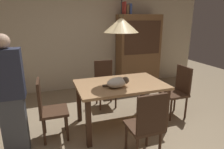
{
  "coord_description": "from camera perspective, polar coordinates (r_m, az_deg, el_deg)",
  "views": [
    {
      "loc": [
        -0.96,
        -2.19,
        1.75
      ],
      "look_at": [
        0.05,
        0.73,
        0.85
      ],
      "focal_mm": 30.9,
      "sensor_mm": 36.0,
      "label": 1
    }
  ],
  "objects": [
    {
      "name": "chair_left_side",
      "position": [
        2.99,
        -18.39,
        -9.12
      ],
      "size": [
        0.4,
        0.4,
        0.93
      ],
      "color": "#472D1E",
      "rests_on": "ground"
    },
    {
      "name": "person_standing",
      "position": [
        2.76,
        -27.79,
        -5.94
      ],
      "size": [
        0.36,
        0.22,
        1.58
      ],
      "color": "#4C515B",
      "rests_on": "ground"
    },
    {
      "name": "chair_right_side",
      "position": [
        3.72,
        18.93,
        -4.14
      ],
      "size": [
        0.4,
        0.4,
        0.93
      ],
      "color": "#472D1E",
      "rests_on": "ground"
    },
    {
      "name": "ground",
      "position": [
        2.96,
        3.93,
        -20.0
      ],
      "size": [
        10.0,
        10.0,
        0.0
      ],
      "primitive_type": "plane",
      "color": "#998466"
    },
    {
      "name": "book_red_tall",
      "position": [
        4.88,
        3.44,
        19.02
      ],
      "size": [
        0.04,
        0.22,
        0.28
      ],
      "primitive_type": "cube",
      "color": "#B73833",
      "rests_on": "hutch_bookcase"
    },
    {
      "name": "hutch_bookcase",
      "position": [
        5.13,
        7.72,
        6.42
      ],
      "size": [
        1.12,
        0.45,
        1.85
      ],
      "color": "brown",
      "rests_on": "ground"
    },
    {
      "name": "back_wall",
      "position": [
        4.94,
        -8.04,
        12.6
      ],
      "size": [
        6.4,
        0.1,
        2.9
      ],
      "primitive_type": "cube",
      "color": "beige",
      "rests_on": "ground"
    },
    {
      "name": "pendant_lamp",
      "position": [
        2.93,
        2.75,
        14.53
      ],
      "size": [
        0.52,
        0.52,
        1.3
      ],
      "color": "beige"
    },
    {
      "name": "chair_near_front",
      "position": [
        2.47,
        10.2,
        -14.13
      ],
      "size": [
        0.4,
        0.4,
        0.93
      ],
      "color": "#472D1E",
      "rests_on": "ground"
    },
    {
      "name": "book_blue_wide",
      "position": [
        4.94,
        5.05,
        18.73
      ],
      "size": [
        0.06,
        0.24,
        0.24
      ],
      "primitive_type": "cube",
      "color": "#384C93",
      "rests_on": "hutch_bookcase"
    },
    {
      "name": "book_brown_thick",
      "position": [
        4.91,
        4.2,
        18.65
      ],
      "size": [
        0.06,
        0.24,
        0.22
      ],
      "primitive_type": "cube",
      "color": "brown",
      "rests_on": "hutch_bookcase"
    },
    {
      "name": "cat_sleeping",
      "position": [
        2.9,
        1.75,
        -2.32
      ],
      "size": [
        0.4,
        0.31,
        0.16
      ],
      "color": "beige",
      "rests_on": "dining_table"
    },
    {
      "name": "dining_table",
      "position": [
        3.13,
        2.5,
        -4.39
      ],
      "size": [
        1.4,
        0.9,
        0.75
      ],
      "color": "tan",
      "rests_on": "ground"
    },
    {
      "name": "chair_far_back",
      "position": [
        3.96,
        -2.15,
        -2.02
      ],
      "size": [
        0.41,
        0.41,
        0.93
      ],
      "color": "#472D1E",
      "rests_on": "ground"
    }
  ]
}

